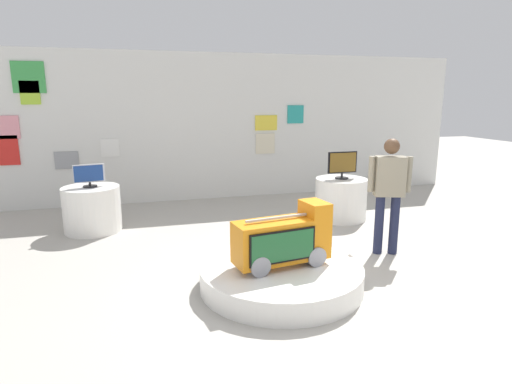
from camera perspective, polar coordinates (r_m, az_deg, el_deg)
name	(u,v)px	position (r m, az deg, el deg)	size (l,w,h in m)	color
ground_plane	(319,289)	(4.90, 8.43, -12.64)	(30.00, 30.00, 0.00)	#B2ADA3
back_wall_display	(228,127)	(8.88, -3.77, 8.62)	(10.14, 0.13, 2.92)	silver
main_display_pedestal	(281,276)	(4.86, 3.36, -11.11)	(1.80, 1.80, 0.25)	white
novelty_firetruck_tv	(284,241)	(4.71, 3.69, -6.54)	(1.11, 0.55, 0.69)	gray
display_pedestal_left_rear	(92,209)	(7.19, -20.97, -2.12)	(0.87, 0.87, 0.71)	white
tv_on_left_rear	(89,175)	(7.07, -21.32, 2.10)	(0.46, 0.21, 0.35)	black
display_pedestal_center_rear	(341,199)	(7.51, 11.21, -0.89)	(0.88, 0.88, 0.71)	white
tv_on_center_rear	(342,164)	(7.39, 11.43, 3.66)	(0.52, 0.23, 0.46)	black
shopper_browsing_near_truck	(389,188)	(5.88, 17.28, 0.52)	(0.54, 0.31, 1.55)	#1E233F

